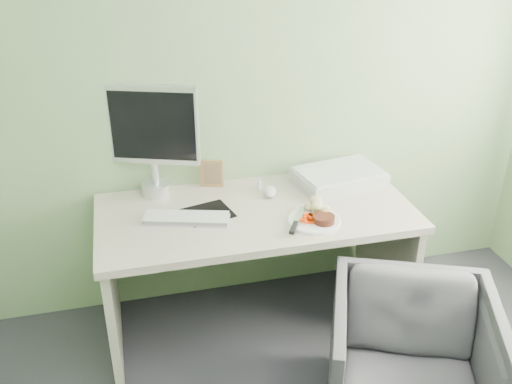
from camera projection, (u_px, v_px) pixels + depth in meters
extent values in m
plane|color=gray|center=(238.00, 70.00, 2.93)|extent=(3.50, 0.00, 3.50)
cube|color=beige|center=(256.00, 213.00, 2.90)|extent=(1.60, 0.75, 0.04)
cube|color=#B3AD98|center=(112.00, 293.00, 2.91)|extent=(0.04, 0.70, 0.69)
cube|color=#B3AD98|center=(386.00, 254.00, 3.23)|extent=(0.04, 0.70, 0.69)
cylinder|color=white|center=(314.00, 221.00, 2.78)|extent=(0.26, 0.26, 0.01)
cylinder|color=black|center=(324.00, 219.00, 2.75)|extent=(0.11, 0.11, 0.03)
ellipsoid|color=tan|center=(317.00, 208.00, 2.82)|extent=(0.14, 0.13, 0.07)
cube|color=#FF3A05|center=(306.00, 218.00, 2.75)|extent=(0.07, 0.07, 0.04)
cube|color=silver|center=(299.00, 214.00, 2.80)|extent=(0.10, 0.15, 0.01)
cube|color=black|center=(294.00, 228.00, 2.68)|extent=(0.07, 0.10, 0.02)
cube|color=black|center=(208.00, 213.00, 2.86)|extent=(0.27, 0.25, 0.00)
cube|color=white|center=(186.00, 218.00, 2.79)|extent=(0.43, 0.23, 0.02)
ellipsoid|color=white|center=(270.00, 192.00, 3.03)|extent=(0.09, 0.13, 0.04)
cube|color=olive|center=(212.00, 174.00, 3.10)|extent=(0.12, 0.05, 0.16)
cylinder|color=white|center=(259.00, 185.00, 3.08)|extent=(0.02, 0.02, 0.05)
cone|color=#8BB6DE|center=(259.00, 179.00, 3.07)|extent=(0.02, 0.02, 0.02)
cube|color=silver|center=(339.00, 177.00, 3.15)|extent=(0.51, 0.39, 0.07)
cylinder|color=silver|center=(157.00, 189.00, 3.03)|extent=(0.15, 0.15, 0.07)
cylinder|color=silver|center=(155.00, 174.00, 2.99)|extent=(0.04, 0.04, 0.11)
cube|color=silver|center=(151.00, 125.00, 2.90)|extent=(0.48, 0.21, 0.42)
cube|color=black|center=(151.00, 127.00, 2.87)|extent=(0.41, 0.16, 0.36)
imported|color=#3A3A3F|center=(411.00, 365.00, 2.49)|extent=(0.92, 0.93, 0.65)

